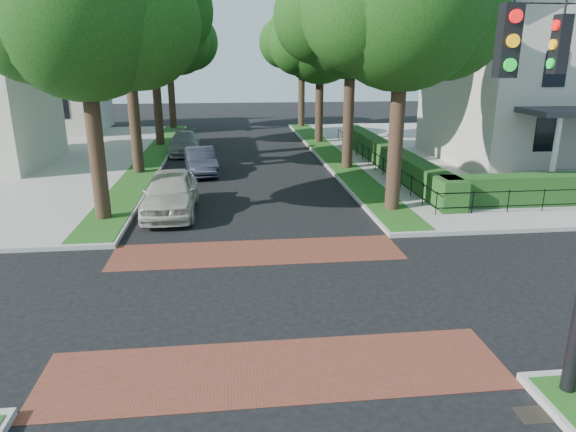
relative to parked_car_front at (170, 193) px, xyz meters
name	(u,v)px	position (x,y,z in m)	size (l,w,h in m)	color
ground	(265,298)	(3.11, -7.80, -0.84)	(120.00, 120.00, 0.00)	black
sidewalk_ne	(545,151)	(22.61, 11.20, -0.76)	(30.00, 30.00, 0.15)	gray
crosswalk_far	(258,252)	(3.11, -4.60, -0.83)	(9.00, 2.20, 0.01)	brown
crosswalk_near	(276,370)	(3.11, -11.00, -0.83)	(9.00, 2.20, 0.01)	brown
storm_drain	(536,415)	(7.41, -12.80, -0.83)	(0.65, 0.45, 0.01)	black
grass_strip_ne	(330,154)	(8.51, 11.30, -0.68)	(1.60, 29.80, 0.02)	#1A4614
grass_strip_nw	(152,157)	(-2.29, 11.30, -0.68)	(1.60, 29.80, 0.02)	#1A4614
tree_right_near	(405,5)	(8.72, -0.57, 6.79)	(7.75, 6.67, 10.66)	black
tree_right_mid	(353,13)	(8.72, 7.44, 7.15)	(8.25, 7.09, 11.22)	black
tree_right_far	(321,41)	(8.71, 16.42, 6.07)	(7.25, 6.23, 9.74)	black
tree_right_back	(303,40)	(8.71, 25.42, 6.43)	(7.50, 6.45, 10.20)	black
tree_left_near	(86,13)	(-2.29, -0.58, 6.43)	(7.50, 6.45, 10.20)	black
tree_left_mid	(128,3)	(-2.28, 7.44, 7.51)	(8.00, 6.88, 11.48)	black
tree_left_far	(155,37)	(-2.29, 16.41, 6.28)	(7.00, 6.02, 9.86)	black
tree_left_back	(169,38)	(-2.28, 25.43, 6.57)	(7.75, 6.66, 10.44)	black
hedge_main_road	(387,156)	(10.81, 7.20, -0.09)	(1.00, 18.00, 1.20)	#1E4518
fence_main_road	(372,159)	(10.01, 7.20, -0.24)	(0.06, 18.00, 0.90)	black
house_victorian	(560,54)	(20.62, 8.11, 5.18)	(13.00, 13.05, 12.48)	#BAB4A7
house_left_far	(39,69)	(-12.38, 24.19, 4.20)	(10.00, 9.00, 10.14)	#BAB4A7
parked_car_front	(170,193)	(0.00, 0.00, 0.00)	(1.98, 4.91, 1.67)	beige
parked_car_middle	(201,161)	(0.81, 7.16, -0.16)	(1.43, 4.09, 1.35)	#202431
parked_car_rear	(185,143)	(-0.49, 13.23, -0.16)	(1.91, 4.69, 1.36)	gray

